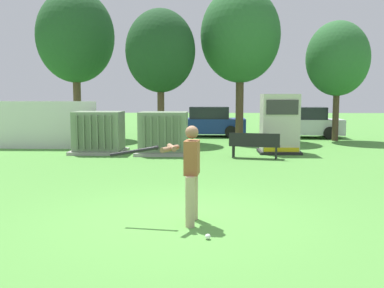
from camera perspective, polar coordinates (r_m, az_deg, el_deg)
name	(u,v)px	position (r m, az deg, el deg)	size (l,w,h in m)	color
ground_plane	(180,219)	(8.38, -1.56, -9.47)	(96.00, 96.00, 0.00)	#51933D
fence_panel	(40,125)	(19.90, -18.80, 2.29)	(4.80, 0.12, 2.00)	silver
transformer_west	(99,133)	(17.85, -11.76, 1.39)	(2.10, 1.70, 1.62)	#9E9B93
transformer_mid_west	(164,134)	(17.17, -3.63, 1.32)	(2.10, 1.70, 1.62)	#9E9B93
generator_enclosure	(279,124)	(17.79, 11.06, 2.52)	(1.60, 1.40, 2.30)	#262626
park_bench	(254,144)	(16.15, 7.94, 0.06)	(1.84, 0.78, 0.92)	black
batter	(189,169)	(7.89, -0.43, -3.19)	(1.61, 0.72, 1.74)	tan
sports_ball	(208,237)	(7.22, 2.02, -11.70)	(0.09, 0.09, 0.09)	white
tree_left	(75,37)	(24.50, -14.61, 13.05)	(3.99, 3.99, 7.63)	brown
tree_center_left	(160,51)	(21.53, -4.03, 11.69)	(3.28, 3.28, 6.27)	brown
tree_center_right	(240,36)	(22.97, 6.17, 13.55)	(3.96, 3.96, 7.56)	brown
tree_right	(338,59)	(23.27, 18.03, 10.25)	(3.05, 3.05, 5.83)	#4C3828
parked_car_leftmost	(207,123)	(24.52, 1.93, 2.74)	(4.21, 1.93, 1.62)	navy
parked_car_left_of_center	(303,123)	(24.58, 13.89, 2.57)	(4.31, 2.14, 1.62)	silver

